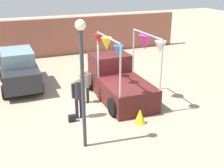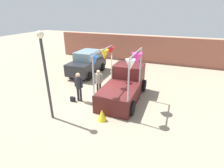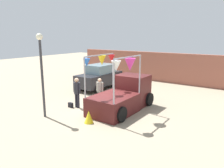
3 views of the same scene
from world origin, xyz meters
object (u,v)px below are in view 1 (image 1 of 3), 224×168
object	(u,v)px
handbag	(72,118)
folded_kite_bundle_sunflower	(140,116)
vendor_truck	(118,79)
person_customer	(78,93)
person_vendor	(85,83)
street_lamp	(82,69)
parked_car	(19,69)

from	to	relation	value
handbag	folded_kite_bundle_sunflower	distance (m)	2.64
handbag	folded_kite_bundle_sunflower	size ratio (longest dim) A/B	0.47
vendor_truck	person_customer	world-z (taller)	vendor_truck
person_vendor	folded_kite_bundle_sunflower	world-z (taller)	person_vendor
person_vendor	street_lamp	size ratio (longest dim) A/B	0.38
person_customer	street_lamp	world-z (taller)	street_lamp
handbag	folded_kite_bundle_sunflower	bearing A→B (deg)	-25.42
handbag	folded_kite_bundle_sunflower	xyz separation A→B (m)	(2.38, -1.13, 0.16)
person_vendor	folded_kite_bundle_sunflower	size ratio (longest dim) A/B	2.66
handbag	person_customer	bearing A→B (deg)	29.74
vendor_truck	street_lamp	world-z (taller)	street_lamp
vendor_truck	folded_kite_bundle_sunflower	size ratio (longest dim) A/B	6.78
parked_car	person_customer	world-z (taller)	parked_car
street_lamp	folded_kite_bundle_sunflower	distance (m)	3.46
person_customer	handbag	distance (m)	1.00
street_lamp	vendor_truck	bearing A→B (deg)	52.12
parked_car	person_vendor	world-z (taller)	parked_car
handbag	street_lamp	distance (m)	3.13
vendor_truck	street_lamp	xyz separation A→B (m)	(-2.64, -3.40, 1.85)
vendor_truck	person_customer	bearing A→B (deg)	-148.37
handbag	parked_car	bearing A→B (deg)	107.98
person_vendor	handbag	distance (m)	1.95
street_lamp	folded_kite_bundle_sunflower	size ratio (longest dim) A/B	6.96
parked_car	folded_kite_bundle_sunflower	size ratio (longest dim) A/B	6.67
vendor_truck	person_vendor	size ratio (longest dim) A/B	2.55
person_customer	folded_kite_bundle_sunflower	world-z (taller)	person_customer
person_customer	street_lamp	size ratio (longest dim) A/B	0.42
parked_car	street_lamp	size ratio (longest dim) A/B	0.96
person_customer	folded_kite_bundle_sunflower	bearing A→B (deg)	-33.27
person_vendor	handbag	xyz separation A→B (m)	(-1.01, -1.45, -0.82)
handbag	street_lamp	xyz separation A→B (m)	(-0.02, -1.80, 2.56)
person_customer	parked_car	bearing A→B (deg)	112.71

